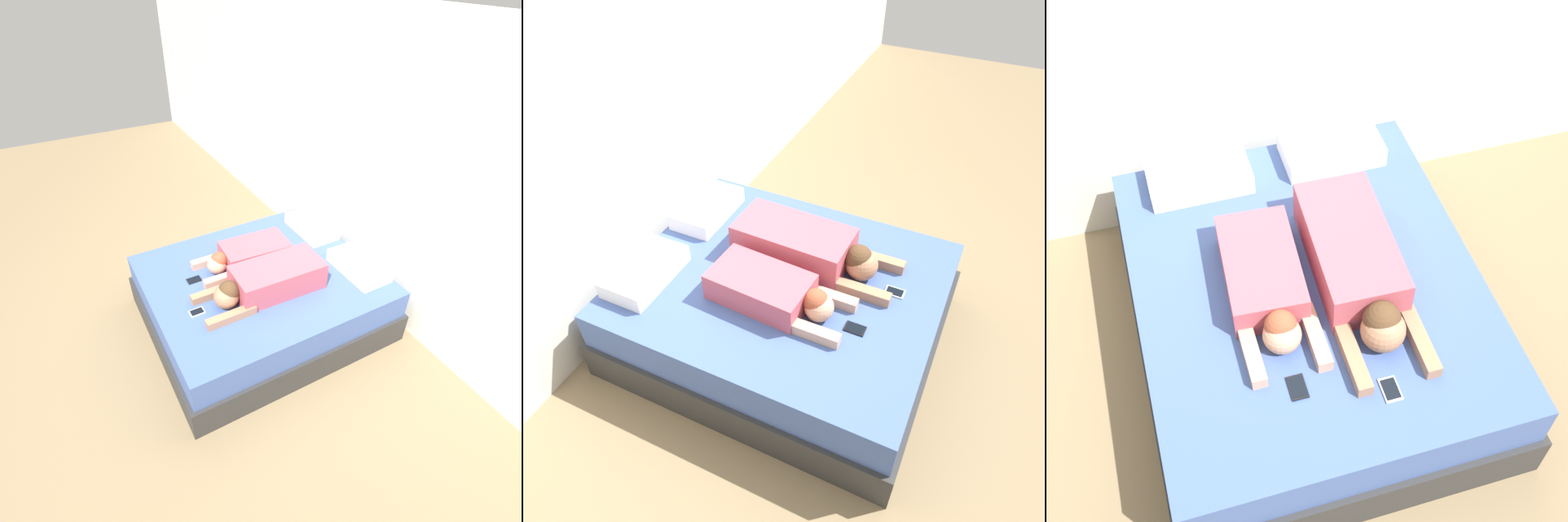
% 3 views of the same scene
% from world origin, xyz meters
% --- Properties ---
extents(ground_plane, '(12.00, 12.00, 0.00)m').
position_xyz_m(ground_plane, '(0.00, 0.00, 0.00)').
color(ground_plane, '#7F6B4C').
extents(wall_back, '(12.00, 0.06, 2.60)m').
position_xyz_m(wall_back, '(0.00, 1.17, 1.30)').
color(wall_back, silver).
rests_on(wall_back, ground_plane).
extents(bed, '(1.73, 2.04, 0.55)m').
position_xyz_m(bed, '(0.00, 0.00, 0.27)').
color(bed, '#2D2D2D').
rests_on(bed, ground_plane).
extents(pillow_head_left, '(0.55, 0.32, 0.12)m').
position_xyz_m(pillow_head_left, '(-0.38, 0.80, 0.61)').
color(pillow_head_left, white).
rests_on(pillow_head_left, bed).
extents(pillow_head_right, '(0.55, 0.32, 0.12)m').
position_xyz_m(pillow_head_right, '(0.38, 0.80, 0.61)').
color(pillow_head_right, white).
rests_on(pillow_head_right, bed).
extents(person_left, '(0.39, 0.89, 0.20)m').
position_xyz_m(person_left, '(-0.21, -0.03, 0.65)').
color(person_left, '#B24C59').
rests_on(person_left, bed).
extents(person_right, '(0.40, 1.11, 0.24)m').
position_xyz_m(person_right, '(0.23, -0.06, 0.67)').
color(person_right, '#B24C59').
rests_on(person_right, bed).
extents(cell_phone_left, '(0.08, 0.12, 0.01)m').
position_xyz_m(cell_phone_left, '(-0.21, -0.56, 0.56)').
color(cell_phone_left, black).
rests_on(cell_phone_left, bed).
extents(cell_phone_right, '(0.08, 0.12, 0.01)m').
position_xyz_m(cell_phone_right, '(0.18, -0.68, 0.56)').
color(cell_phone_right, silver).
rests_on(cell_phone_right, bed).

